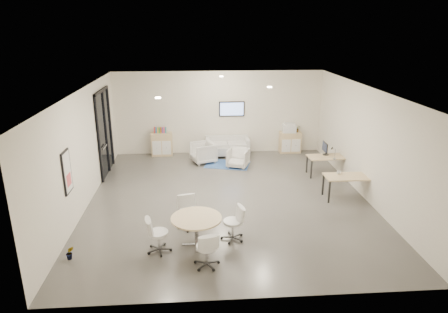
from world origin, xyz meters
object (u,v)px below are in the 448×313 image
at_px(armchair_left, 203,152).
at_px(armchair_right, 238,157).
at_px(desk_rear, 327,158).
at_px(round_table, 196,221).
at_px(sideboard_left, 162,144).
at_px(desk_front, 348,178).
at_px(loveseat, 227,147).
at_px(sideboard_right, 290,142).

xyz_separation_m(armchair_left, armchair_right, (1.22, -0.59, -0.05)).
relative_size(armchair_right, desk_rear, 0.55).
bearing_deg(round_table, sideboard_left, 100.77).
bearing_deg(desk_rear, desk_front, -92.97).
distance_m(sideboard_left, armchair_left, 1.84).
bearing_deg(desk_front, loveseat, 127.33).
height_order(sideboard_left, desk_rear, sideboard_left).
height_order(sideboard_right, desk_front, sideboard_right).
bearing_deg(sideboard_left, loveseat, -4.29).
bearing_deg(round_table, desk_front, 27.76).
relative_size(loveseat, desk_rear, 1.28).
height_order(sideboard_left, desk_front, sideboard_left).
relative_size(desk_front, round_table, 1.15).
bearing_deg(desk_front, sideboard_right, 99.11).
xyz_separation_m(loveseat, round_table, (-1.24, -6.59, 0.28)).
height_order(sideboard_left, loveseat, sideboard_left).
height_order(sideboard_right, armchair_left, sideboard_right).
relative_size(loveseat, desk_front, 1.24).
bearing_deg(loveseat, sideboard_right, 4.41).
bearing_deg(armchair_right, round_table, -84.93).
bearing_deg(loveseat, desk_rear, -36.97).
bearing_deg(round_table, sideboard_right, 61.06).
distance_m(sideboard_left, desk_rear, 6.25).
xyz_separation_m(desk_front, round_table, (-4.40, -2.32, 0.00)).
bearing_deg(sideboard_right, armchair_left, -164.57).
bearing_deg(armchair_left, sideboard_left, -141.28).
height_order(loveseat, armchair_right, loveseat).
bearing_deg(loveseat, armchair_left, -141.33).
bearing_deg(desk_front, round_table, -151.40).
xyz_separation_m(sideboard_left, armchair_right, (2.80, -1.54, -0.08)).
distance_m(sideboard_right, loveseat, 2.52).
relative_size(loveseat, round_table, 1.43).
distance_m(sideboard_left, round_table, 6.90).
relative_size(loveseat, armchair_left, 2.02).
distance_m(sideboard_right, armchair_left, 3.59).
xyz_separation_m(loveseat, desk_rear, (3.16, -2.38, 0.26)).
xyz_separation_m(loveseat, armchair_left, (-0.95, -0.76, 0.07)).
xyz_separation_m(sideboard_right, desk_front, (0.65, -4.47, 0.21)).
relative_size(sideboard_left, desk_rear, 0.69).
height_order(sideboard_right, loveseat, sideboard_right).
bearing_deg(desk_rear, armchair_left, 155.57).
relative_size(sideboard_left, desk_front, 0.67).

